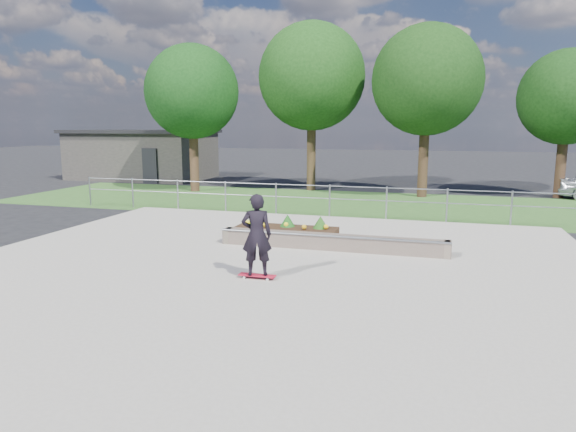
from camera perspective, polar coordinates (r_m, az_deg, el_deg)
The scene contains 12 objects.
ground at distance 11.36m, azimuth -3.10°, elevation -6.70°, with size 120.00×120.00×0.00m, color black.
grass_verge at distance 21.81m, azimuth 6.47°, elevation 1.39°, with size 30.00×8.00×0.02m, color #2B5120.
concrete_slab at distance 11.35m, azimuth -3.10°, elevation -6.55°, with size 15.00×15.00×0.06m, color gray.
fence at distance 18.29m, azimuth 4.65°, elevation 2.16°, with size 20.06×0.06×1.20m.
building at distance 33.34m, azimuth -15.83°, elevation 6.65°, with size 8.40×5.40×3.00m.
tree_far_left at distance 26.05m, azimuth -10.61°, elevation 13.37°, with size 4.55×4.55×7.15m.
tree_mid_left at distance 26.09m, azimuth 2.67°, elevation 15.18°, with size 5.25×5.25×8.25m.
tree_mid_right at distance 24.35m, azimuth 15.18°, elevation 14.33°, with size 4.90×4.90×7.70m.
tree_far_right at distance 26.34m, azimuth 28.59°, elevation 11.48°, with size 4.20×4.20×6.60m.
grind_ledge at distance 13.47m, azimuth 4.84°, elevation -2.89°, with size 6.00×0.44×0.43m.
planter_bed at distance 15.06m, azimuth -0.27°, elevation -1.54°, with size 3.00×1.20×0.61m.
skateboarder at distance 10.75m, azimuth -3.50°, elevation -2.14°, with size 0.80×0.60×1.82m.
Camera 1 is at (3.61, -10.26, 3.27)m, focal length 32.00 mm.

